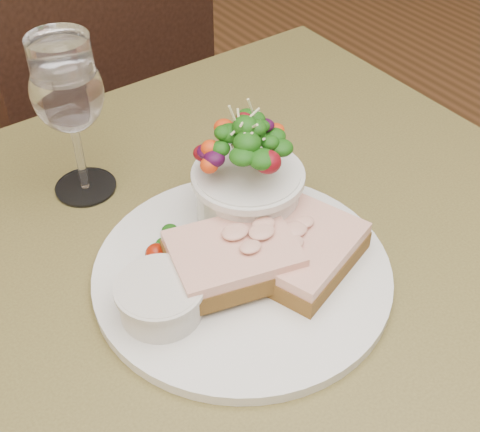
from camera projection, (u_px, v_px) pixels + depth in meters
cafe_table at (248, 342)px, 0.73m from camera, size 0.80×0.80×0.75m
chair_far at (89, 200)px, 1.46m from camera, size 0.49×0.49×0.90m
dinner_plate at (242, 273)px, 0.66m from camera, size 0.30×0.30×0.01m
sandwich_front at (304, 251)px, 0.65m from camera, size 0.14×0.12×0.03m
sandwich_back at (233, 257)px, 0.64m from camera, size 0.14×0.12×0.03m
ramekin at (160, 298)px, 0.60m from camera, size 0.08×0.08×0.04m
salad_bowl at (248, 174)px, 0.68m from camera, size 0.11×0.11×0.13m
garnish at (162, 249)px, 0.67m from camera, size 0.05×0.04×0.02m
wine_glass at (68, 96)px, 0.69m from camera, size 0.08×0.08×0.18m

